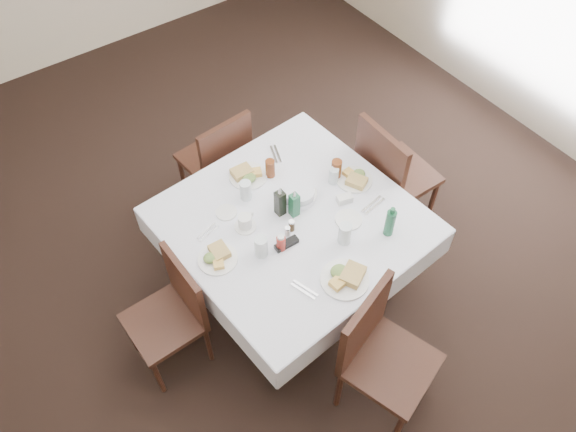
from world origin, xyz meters
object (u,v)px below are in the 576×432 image
at_px(water_n, 246,190).
at_px(ketchup_bottle, 281,243).
at_px(water_e, 334,176).
at_px(oil_cruet_dark, 280,202).
at_px(chair_west, 174,309).
at_px(bread_basket, 299,194).
at_px(chair_north, 219,157).
at_px(chair_east, 390,172).
at_px(coffee_mug, 245,222).
at_px(water_w, 261,247).
at_px(water_s, 345,234).
at_px(chair_south, 378,349).
at_px(oil_cruet_green, 294,204).
at_px(green_bottle, 390,222).
at_px(dining_table, 292,226).

distance_m(water_n, ketchup_bottle, 0.47).
distance_m(water_e, oil_cruet_dark, 0.44).
relative_size(chair_west, bread_basket, 3.82).
bearing_deg(ketchup_bottle, chair_north, 79.68).
bearing_deg(chair_east, coffee_mug, 176.52).
bearing_deg(water_w, bread_basket, 27.23).
height_order(chair_east, coffee_mug, chair_east).
height_order(chair_north, ketchup_bottle, chair_north).
height_order(chair_north, coffee_mug, chair_north).
bearing_deg(chair_north, water_s, -83.26).
height_order(chair_west, bread_basket, chair_west).
height_order(chair_north, bread_basket, chair_north).
xyz_separation_m(chair_east, chair_west, (-1.79, -0.04, -0.08)).
xyz_separation_m(water_w, oil_cruet_dark, (0.28, 0.20, 0.03)).
relative_size(water_n, coffee_mug, 0.93).
relative_size(chair_south, oil_cruet_green, 4.41).
distance_m(coffee_mug, green_bottle, 0.89).
height_order(chair_south, coffee_mug, chair_south).
height_order(water_e, bread_basket, water_e).
relative_size(chair_west, green_bottle, 3.82).
bearing_deg(chair_north, ketchup_bottle, -100.32).
height_order(water_e, coffee_mug, water_e).
relative_size(water_s, water_e, 1.23).
bearing_deg(chair_east, oil_cruet_green, -178.51).
height_order(water_w, green_bottle, green_bottle).
xyz_separation_m(water_w, green_bottle, (0.73, -0.33, 0.03)).
height_order(chair_west, ketchup_bottle, chair_west).
xyz_separation_m(chair_east, water_s, (-0.75, -0.37, 0.25)).
height_order(chair_south, water_s, chair_south).
bearing_deg(oil_cruet_green, chair_east, 1.49).
xyz_separation_m(dining_table, chair_east, (0.91, 0.05, -0.10)).
height_order(water_s, water_w, water_w).
bearing_deg(water_s, ketchup_bottle, 152.62).
bearing_deg(coffee_mug, dining_table, -23.63).
xyz_separation_m(dining_table, chair_west, (-0.89, 0.01, -0.18)).
height_order(bread_basket, ketchup_bottle, ketchup_bottle).
distance_m(chair_east, green_bottle, 0.74).
xyz_separation_m(chair_west, bread_basket, (1.02, 0.11, 0.29)).
relative_size(water_w, oil_cruet_green, 0.66).
xyz_separation_m(chair_north, water_e, (0.40, -0.84, 0.28)).
relative_size(oil_cruet_dark, green_bottle, 1.03).
distance_m(chair_east, oil_cruet_dark, 0.98).
bearing_deg(water_w, coffee_mug, 81.37).
bearing_deg(chair_east, dining_table, -176.96).
bearing_deg(water_e, bread_basket, 174.94).
relative_size(chair_west, coffee_mug, 5.97).
xyz_separation_m(dining_table, coffee_mug, (-0.27, 0.12, 0.12)).
bearing_deg(dining_table, water_e, 13.21).
height_order(chair_south, ketchup_bottle, chair_south).
bearing_deg(oil_cruet_green, ketchup_bottle, -142.53).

